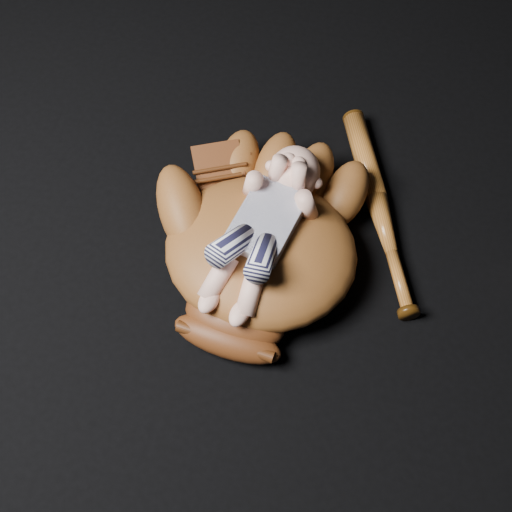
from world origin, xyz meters
name	(u,v)px	position (x,y,z in m)	size (l,w,h in m)	color
baseball_glove	(261,245)	(-0.06, -0.04, 0.08)	(0.44, 0.51, 0.16)	brown
newborn_baby	(260,231)	(-0.06, -0.04, 0.13)	(0.17, 0.36, 0.15)	#EDAF99
baseball_bat	(379,209)	(0.14, 0.13, 0.02)	(0.05, 0.48, 0.05)	#94521C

